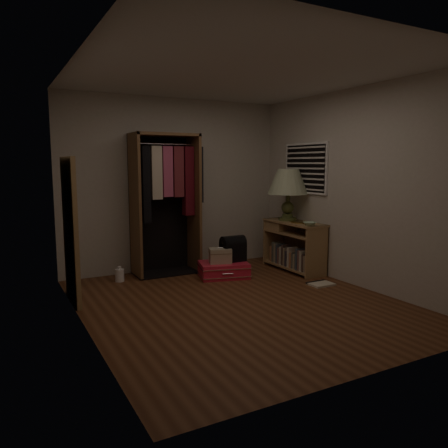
# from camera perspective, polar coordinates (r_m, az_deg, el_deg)

# --- Properties ---
(ground) EXTENTS (4.00, 4.00, 0.00)m
(ground) POSITION_cam_1_polar(r_m,az_deg,el_deg) (5.20, 2.07, -10.25)
(ground) COLOR #562E18
(ground) RESTS_ON ground
(room_walls) EXTENTS (3.52, 4.02, 2.60)m
(room_walls) POSITION_cam_1_polar(r_m,az_deg,el_deg) (5.02, 2.65, 6.51)
(room_walls) COLOR beige
(room_walls) RESTS_ON ground
(console_bookshelf) EXTENTS (0.42, 1.12, 0.75)m
(console_bookshelf) POSITION_cam_1_polar(r_m,az_deg,el_deg) (6.78, 8.92, -2.62)
(console_bookshelf) COLOR #9D784C
(console_bookshelf) RESTS_ON ground
(open_wardrobe) EXTENTS (1.06, 0.50, 2.05)m
(open_wardrobe) POSITION_cam_1_polar(r_m,az_deg,el_deg) (6.47, -7.44, 4.30)
(open_wardrobe) COLOR brown
(open_wardrobe) RESTS_ON ground
(floor_mirror) EXTENTS (0.06, 0.80, 1.70)m
(floor_mirror) POSITION_cam_1_polar(r_m,az_deg,el_deg) (5.38, -19.40, -0.79)
(floor_mirror) COLOR #A68150
(floor_mirror) RESTS_ON ground
(pink_suitcase) EXTENTS (0.81, 0.67, 0.21)m
(pink_suitcase) POSITION_cam_1_polar(r_m,az_deg,el_deg) (6.32, -0.04, -5.98)
(pink_suitcase) COLOR red
(pink_suitcase) RESTS_ON ground
(train_case) EXTENTS (0.37, 0.30, 0.23)m
(train_case) POSITION_cam_1_polar(r_m,az_deg,el_deg) (6.23, -0.50, -4.15)
(train_case) COLOR tan
(train_case) RESTS_ON pink_suitcase
(black_bag) EXTENTS (0.35, 0.23, 0.37)m
(black_bag) POSITION_cam_1_polar(r_m,az_deg,el_deg) (6.34, 1.17, -3.16)
(black_bag) COLOR black
(black_bag) RESTS_ON pink_suitcase
(table_lamp) EXTENTS (0.80, 0.80, 0.79)m
(table_lamp) POSITION_cam_1_polar(r_m,az_deg,el_deg) (6.79, 8.37, 5.33)
(table_lamp) COLOR #454F26
(table_lamp) RESTS_ON console_bookshelf
(brass_tray) EXTENTS (0.32, 0.32, 0.02)m
(brass_tray) POSITION_cam_1_polar(r_m,az_deg,el_deg) (6.60, 9.85, 0.25)
(brass_tray) COLOR olive
(brass_tray) RESTS_ON console_bookshelf
(ceramic_bowl) EXTENTS (0.23, 0.23, 0.04)m
(ceramic_bowl) POSITION_cam_1_polar(r_m,az_deg,el_deg) (6.34, 11.10, 0.05)
(ceramic_bowl) COLOR #AACCAD
(ceramic_bowl) RESTS_ON console_bookshelf
(white_jug) EXTENTS (0.16, 0.16, 0.21)m
(white_jug) POSITION_cam_1_polar(r_m,az_deg,el_deg) (6.25, -13.47, -6.50)
(white_jug) COLOR white
(white_jug) RESTS_ON ground
(floor_book) EXTENTS (0.32, 0.25, 0.03)m
(floor_book) POSITION_cam_1_polar(r_m,az_deg,el_deg) (6.08, 12.43, -7.62)
(floor_book) COLOR beige
(floor_book) RESTS_ON ground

